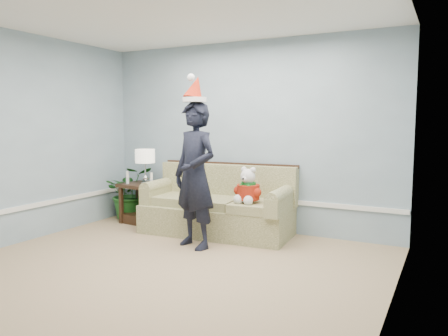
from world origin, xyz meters
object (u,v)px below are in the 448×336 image
table_lamp (145,158)px  teddy_bear (248,190)px  sofa (219,209)px  houseplant (131,192)px  man (195,175)px  side_table (143,207)px

table_lamp → teddy_bear: size_ratio=1.11×
sofa → houseplant: 1.69m
table_lamp → teddy_bear: (1.81, -0.20, -0.34)m
table_lamp → man: man is taller
table_lamp → houseplant: (-0.42, 0.15, -0.59)m
sofa → man: man is taller
table_lamp → man: bearing=-28.8°
table_lamp → teddy_bear: table_lamp is taller
sofa → houseplant: (-1.69, 0.14, 0.08)m
side_table → man: 1.74m
houseplant → man: bearing=-26.8°
teddy_bear → sofa: bearing=165.6°
sofa → table_lamp: table_lamp is taller
man → teddy_bear: bearing=66.9°
houseplant → teddy_bear: teddy_bear is taller
sofa → teddy_bear: teddy_bear is taller
man → side_table: bearing=169.9°
teddy_bear → side_table: bearing=179.9°
sofa → houseplant: sofa is taller
table_lamp → side_table: bearing=165.0°
teddy_bear → table_lamp: bearing=-179.7°
sofa → man: (0.07, -0.75, 0.56)m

